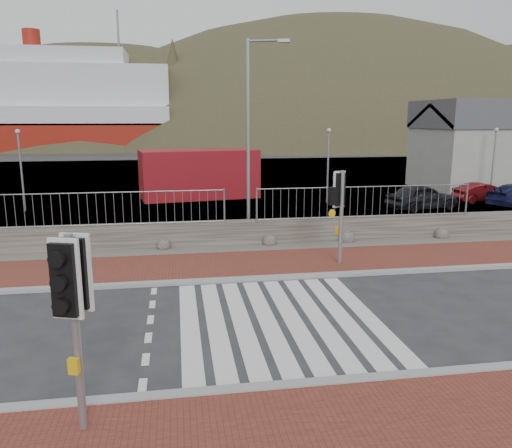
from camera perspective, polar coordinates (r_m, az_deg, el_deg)
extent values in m
plane|color=#28282B|center=(11.92, 2.75, -10.92)|extent=(220.00, 220.00, 0.00)
cube|color=brown|center=(16.08, -0.53, -4.63)|extent=(40.00, 3.00, 0.08)
cube|color=gray|center=(9.28, 6.71, -17.71)|extent=(40.00, 0.25, 0.12)
cube|color=gray|center=(14.66, 0.35, -6.25)|extent=(40.00, 0.25, 0.12)
cube|color=silver|center=(11.70, -7.58, -11.45)|extent=(0.42, 5.60, 0.01)
cube|color=silver|center=(11.72, -4.59, -11.32)|extent=(0.42, 5.60, 0.01)
cube|color=silver|center=(11.78, -1.63, -11.17)|extent=(0.42, 5.60, 0.01)
cube|color=silver|center=(11.86, 1.30, -11.00)|extent=(0.42, 5.60, 0.01)
cube|color=silver|center=(11.98, 4.18, -10.79)|extent=(0.42, 5.60, 0.01)
cube|color=silver|center=(12.12, 6.99, -10.57)|extent=(0.42, 5.60, 0.01)
cube|color=silver|center=(12.29, 9.72, -10.33)|extent=(0.42, 5.60, 0.01)
cube|color=silver|center=(12.49, 12.37, -10.07)|extent=(0.42, 5.60, 0.01)
cube|color=#59544C|center=(17.99, -1.48, -2.87)|extent=(40.00, 1.50, 0.06)
cube|color=#413C35|center=(18.66, -1.81, -1.00)|extent=(40.00, 0.60, 0.90)
cylinder|color=gray|center=(18.25, -16.94, 3.46)|extent=(8.40, 0.04, 0.04)
cylinder|color=gray|center=(18.24, -3.64, 2.05)|extent=(0.07, 0.07, 1.20)
cylinder|color=gray|center=(19.41, 12.45, 4.18)|extent=(8.40, 0.04, 0.04)
cylinder|color=gray|center=(18.39, 0.08, 2.15)|extent=(0.07, 0.07, 1.20)
cylinder|color=gray|center=(21.38, 22.93, 2.59)|extent=(0.07, 0.07, 1.20)
cube|color=#4C4C4F|center=(38.99, -5.67, 5.08)|extent=(120.00, 40.00, 0.50)
cube|color=#3F4C54|center=(73.82, -7.35, 8.26)|extent=(220.00, 50.00, 0.05)
cube|color=silver|center=(80.32, -21.02, 14.31)|extent=(30.00, 12.00, 6.00)
cube|color=silver|center=(80.63, -21.24, 17.14)|extent=(18.00, 10.00, 2.50)
cylinder|color=maroon|center=(81.80, -24.27, 18.59)|extent=(2.40, 2.40, 3.00)
cylinder|color=gray|center=(79.98, -15.49, 20.44)|extent=(0.30, 0.30, 6.00)
cube|color=#9E9E99|center=(37.98, 27.09, 6.69)|extent=(12.00, 6.00, 4.00)
ellipsoid|color=#343721|center=(102.46, -15.93, -2.42)|extent=(106.40, 68.40, 76.00)
ellipsoid|color=#343721|center=(108.22, 8.71, -4.63)|extent=(140.00, 90.00, 100.00)
cylinder|color=gray|center=(7.83, -19.82, -12.08)|extent=(0.12, 0.12, 3.08)
cube|color=gold|center=(7.99, -19.62, -14.61)|extent=(0.17, 0.13, 0.24)
cube|color=black|center=(7.51, -20.32, -5.54)|extent=(0.50, 0.39, 1.15)
sphere|color=red|center=(7.42, -20.51, -3.11)|extent=(0.16, 0.16, 0.16)
cylinder|color=gray|center=(15.94, 9.71, 0.56)|extent=(0.12, 0.12, 3.06)
cube|color=gold|center=(16.02, 9.66, -0.78)|extent=(0.17, 0.14, 0.24)
cube|color=black|center=(15.79, 9.83, 3.87)|extent=(0.50, 0.41, 1.15)
sphere|color=#0CE53F|center=(15.83, 9.79, 2.70)|extent=(0.16, 0.16, 0.16)
cube|color=black|center=(15.56, 8.74, 3.18)|extent=(0.29, 0.25, 0.55)
cylinder|color=gray|center=(19.06, -0.89, 9.27)|extent=(0.13, 0.13, 7.48)
cylinder|color=gray|center=(19.13, 1.13, 20.22)|extent=(1.27, 0.49, 0.08)
cube|color=beige|center=(19.05, 3.20, 20.19)|extent=(0.46, 0.33, 0.11)
cube|color=maroon|center=(29.95, -6.53, 5.71)|extent=(7.16, 3.90, 2.83)
imported|color=black|center=(27.26, 18.44, 2.96)|extent=(4.12, 2.40, 1.32)
imported|color=#560C0F|center=(30.94, 24.58, 3.28)|extent=(3.30, 1.16, 1.09)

